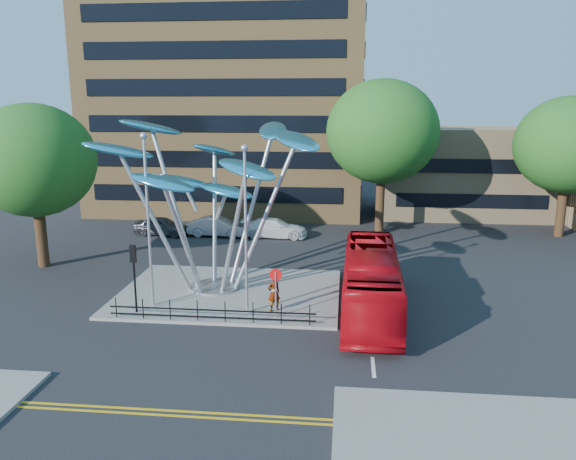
# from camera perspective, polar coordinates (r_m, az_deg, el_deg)

# --- Properties ---
(ground) EXTENTS (120.00, 120.00, 0.00)m
(ground) POSITION_cam_1_polar(r_m,az_deg,el_deg) (25.70, -6.46, -11.00)
(ground) COLOR black
(ground) RESTS_ON ground
(traffic_island) EXTENTS (12.00, 9.00, 0.15)m
(traffic_island) POSITION_cam_1_polar(r_m,az_deg,el_deg) (31.32, -5.92, -6.34)
(traffic_island) COLOR slate
(traffic_island) RESTS_ON ground
(pavement_right) EXTENTS (12.00, 6.00, 0.15)m
(pavement_right) POSITION_cam_1_polar(r_m,az_deg,el_deg) (19.83, 23.28, -19.61)
(pavement_right) COLOR slate
(pavement_right) RESTS_ON ground
(double_yellow_near) EXTENTS (40.00, 0.12, 0.01)m
(double_yellow_near) POSITION_cam_1_polar(r_m,az_deg,el_deg) (20.53, -10.17, -17.70)
(double_yellow_near) COLOR gold
(double_yellow_near) RESTS_ON ground
(double_yellow_far) EXTENTS (40.00, 0.12, 0.01)m
(double_yellow_far) POSITION_cam_1_polar(r_m,az_deg,el_deg) (20.29, -10.42, -18.13)
(double_yellow_far) COLOR gold
(double_yellow_far) RESTS_ON ground
(brick_tower) EXTENTS (25.00, 15.00, 30.00)m
(brick_tower) POSITION_cam_1_polar(r_m,az_deg,el_deg) (56.22, -5.90, 17.63)
(brick_tower) COLOR olive
(brick_tower) RESTS_ON ground
(low_building_near) EXTENTS (15.00, 8.00, 8.00)m
(low_building_near) POSITION_cam_1_polar(r_m,az_deg,el_deg) (54.37, 17.39, 5.65)
(low_building_near) COLOR tan
(low_building_near) RESTS_ON ground
(tree_right) EXTENTS (8.80, 8.80, 12.11)m
(tree_right) POSITION_cam_1_polar(r_m,az_deg,el_deg) (45.05, 9.58, 9.81)
(tree_right) COLOR black
(tree_right) RESTS_ON ground
(tree_left) EXTENTS (7.60, 7.60, 10.32)m
(tree_left) POSITION_cam_1_polar(r_m,az_deg,el_deg) (38.28, -24.43, 6.43)
(tree_left) COLOR black
(tree_left) RESTS_ON ground
(tree_far) EXTENTS (8.00, 8.00, 10.81)m
(tree_far) POSITION_cam_1_polar(r_m,az_deg,el_deg) (48.05, 26.59, 7.71)
(tree_far) COLOR black
(tree_far) RESTS_ON ground
(leaf_sculpture) EXTENTS (12.72, 9.54, 9.51)m
(leaf_sculpture) POSITION_cam_1_polar(r_m,az_deg,el_deg) (30.67, -7.93, 6.25)
(leaf_sculpture) COLOR #9EA0A5
(leaf_sculpture) RESTS_ON traffic_island
(street_lamp_left) EXTENTS (0.36, 0.36, 8.80)m
(street_lamp_left) POSITION_cam_1_polar(r_m,az_deg,el_deg) (28.59, -14.09, 2.42)
(street_lamp_left) COLOR #9EA0A5
(street_lamp_left) RESTS_ON traffic_island
(street_lamp_right) EXTENTS (0.36, 0.36, 8.30)m
(street_lamp_right) POSITION_cam_1_polar(r_m,az_deg,el_deg) (26.86, -4.33, 1.54)
(street_lamp_right) COLOR #9EA0A5
(street_lamp_right) RESTS_ON traffic_island
(traffic_light_island) EXTENTS (0.28, 0.18, 3.42)m
(traffic_light_island) POSITION_cam_1_polar(r_m,az_deg,el_deg) (28.47, -15.41, -3.38)
(traffic_light_island) COLOR black
(traffic_light_island) RESTS_ON traffic_island
(no_entry_sign_island) EXTENTS (0.60, 0.10, 2.45)m
(no_entry_sign_island) POSITION_cam_1_polar(r_m,az_deg,el_deg) (27.03, -1.25, -5.56)
(no_entry_sign_island) COLOR #9EA0A5
(no_entry_sign_island) RESTS_ON traffic_island
(pedestrian_railing_front) EXTENTS (10.00, 0.06, 1.00)m
(pedestrian_railing_front) POSITION_cam_1_polar(r_m,az_deg,el_deg) (27.23, -7.80, -8.36)
(pedestrian_railing_front) COLOR black
(pedestrian_railing_front) RESTS_ON traffic_island
(red_bus) EXTENTS (2.89, 11.35, 3.15)m
(red_bus) POSITION_cam_1_polar(r_m,az_deg,el_deg) (28.52, 8.42, -5.20)
(red_bus) COLOR #AF0810
(red_bus) RESTS_ON ground
(pedestrian) EXTENTS (0.81, 0.76, 1.86)m
(pedestrian) POSITION_cam_1_polar(r_m,az_deg,el_deg) (28.07, -1.45, -6.42)
(pedestrian) COLOR gray
(pedestrian) RESTS_ON traffic_island
(parked_car_left) EXTENTS (4.57, 2.35, 1.49)m
(parked_car_left) POSITION_cam_1_polar(r_m,az_deg,el_deg) (45.44, -12.71, 0.40)
(parked_car_left) COLOR #3B3C42
(parked_car_left) RESTS_ON ground
(parked_car_mid) EXTENTS (4.73, 1.88, 1.53)m
(parked_car_mid) POSITION_cam_1_polar(r_m,az_deg,el_deg) (44.31, -7.15, 0.33)
(parked_car_mid) COLOR #A0A1A7
(parked_car_mid) RESTS_ON ground
(parked_car_right) EXTENTS (5.14, 2.21, 1.47)m
(parked_car_right) POSITION_cam_1_polar(r_m,az_deg,el_deg) (43.66, -1.34, 0.20)
(parked_car_right) COLOR silver
(parked_car_right) RESTS_ON ground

